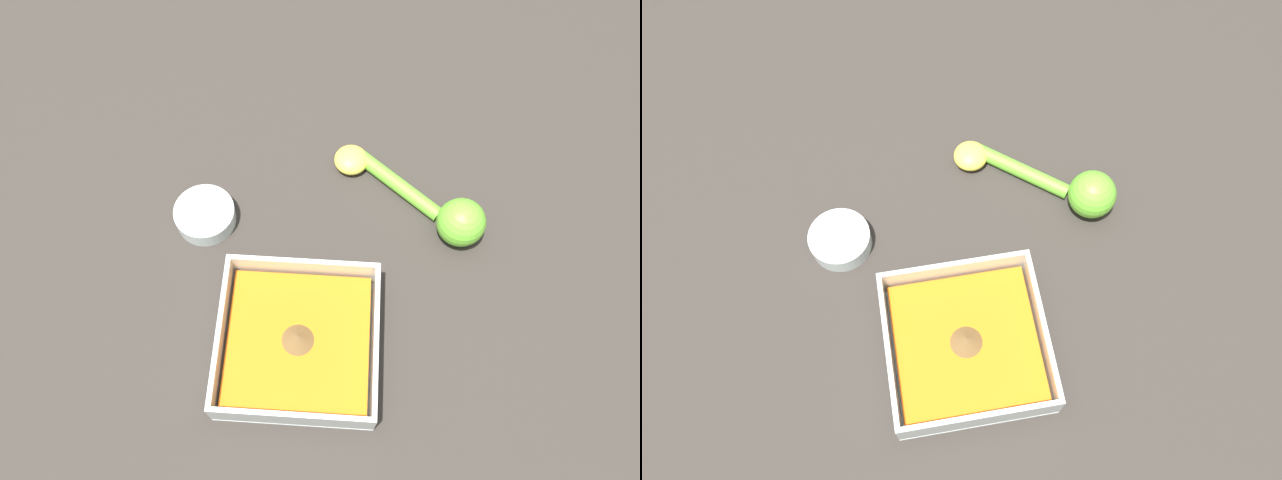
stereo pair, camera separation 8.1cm
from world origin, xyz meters
TOP-DOWN VIEW (x-y plane):
  - ground_plane at (0.00, 0.00)m, footprint 4.00×4.00m
  - square_dish at (-0.02, 0.04)m, footprint 0.19×0.19m
  - spice_bowl at (0.12, -0.13)m, footprint 0.08×0.08m
  - lemon_squeezer at (-0.20, -0.15)m, footprint 0.18×0.15m
  - lemon_half at (-0.07, -0.23)m, footprint 0.05×0.05m

SIDE VIEW (x-z plane):
  - ground_plane at x=0.00m, z-range 0.00..0.00m
  - spice_bowl at x=0.12m, z-range 0.00..0.03m
  - lemon_half at x=-0.07m, z-range 0.00..0.03m
  - square_dish at x=-0.02m, z-range -0.01..0.05m
  - lemon_squeezer at x=-0.20m, z-range 0.00..0.06m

